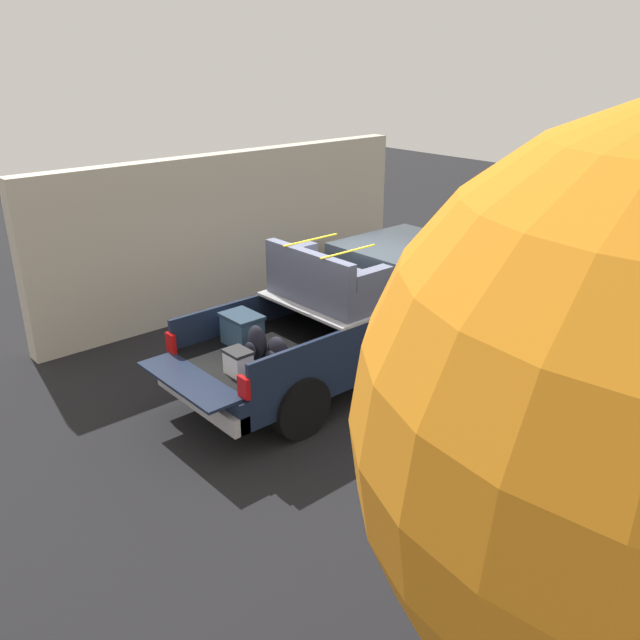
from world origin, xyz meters
name	(u,v)px	position (x,y,z in m)	size (l,w,h in m)	color
ground_plane	(348,374)	(0.00, 0.00, 0.00)	(40.00, 40.00, 0.00)	black
pickup_truck	(366,310)	(0.39, 0.00, 1.00)	(6.05, 2.06, 2.23)	#162138
building_facade	(233,231)	(0.50, 3.85, 1.53)	(8.26, 0.36, 3.05)	beige
trash_can	(341,267)	(2.72, 3.07, 0.50)	(0.60, 0.60, 0.98)	#2D2D33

